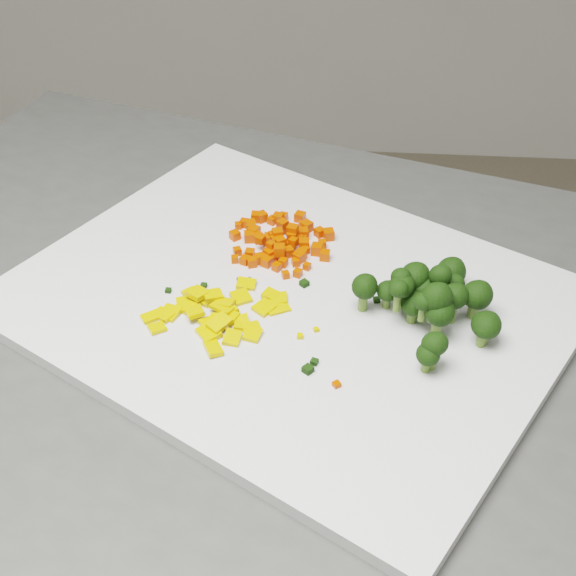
# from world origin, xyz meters

# --- Properties ---
(cutting_board) EXTENTS (0.63, 0.59, 0.01)m
(cutting_board) POSITION_xyz_m (0.11, 0.05, 0.91)
(cutting_board) COLOR silver
(cutting_board) RESTS_ON counter_block
(carrot_pile) EXTENTS (0.11, 0.11, 0.03)m
(carrot_pile) POSITION_xyz_m (0.09, 0.13, 0.93)
(carrot_pile) COLOR red
(carrot_pile) RESTS_ON cutting_board
(pepper_pile) EXTENTS (0.13, 0.13, 0.02)m
(pepper_pile) POSITION_xyz_m (0.05, 0.02, 0.92)
(pepper_pile) COLOR #DAA60B
(pepper_pile) RESTS_ON cutting_board
(broccoli_pile) EXTENTS (0.13, 0.13, 0.06)m
(broccoli_pile) POSITION_xyz_m (0.23, 0.02, 0.94)
(broccoli_pile) COLOR black
(broccoli_pile) RESTS_ON cutting_board
(carrot_cube_0) EXTENTS (0.01, 0.01, 0.01)m
(carrot_cube_0) POSITION_xyz_m (0.11, 0.16, 0.92)
(carrot_cube_0) COLOR red
(carrot_cube_0) RESTS_ON carrot_pile
(carrot_cube_1) EXTENTS (0.01, 0.01, 0.01)m
(carrot_cube_1) POSITION_xyz_m (0.12, 0.12, 0.92)
(carrot_cube_1) COLOR red
(carrot_cube_1) RESTS_ON carrot_pile
(carrot_cube_2) EXTENTS (0.01, 0.01, 0.01)m
(carrot_cube_2) POSITION_xyz_m (0.07, 0.18, 0.92)
(carrot_cube_2) COLOR red
(carrot_cube_2) RESTS_ON carrot_pile
(carrot_cube_3) EXTENTS (0.01, 0.01, 0.01)m
(carrot_cube_3) POSITION_xyz_m (0.10, 0.12, 0.92)
(carrot_cube_3) COLOR red
(carrot_cube_3) RESTS_ON carrot_pile
(carrot_cube_4) EXTENTS (0.01, 0.01, 0.01)m
(carrot_cube_4) POSITION_xyz_m (0.11, 0.13, 0.92)
(carrot_cube_4) COLOR red
(carrot_cube_4) RESTS_ON carrot_pile
(carrot_cube_5) EXTENTS (0.01, 0.01, 0.01)m
(carrot_cube_5) POSITION_xyz_m (0.07, 0.11, 0.92)
(carrot_cube_5) COLOR red
(carrot_cube_5) RESTS_ON carrot_pile
(carrot_cube_6) EXTENTS (0.01, 0.01, 0.01)m
(carrot_cube_6) POSITION_xyz_m (0.08, 0.17, 0.92)
(carrot_cube_6) COLOR red
(carrot_cube_6) RESTS_ON carrot_pile
(carrot_cube_7) EXTENTS (0.01, 0.01, 0.01)m
(carrot_cube_7) POSITION_xyz_m (0.05, 0.17, 0.92)
(carrot_cube_7) COLOR red
(carrot_cube_7) RESTS_ON carrot_pile
(carrot_cube_8) EXTENTS (0.01, 0.01, 0.01)m
(carrot_cube_8) POSITION_xyz_m (0.10, 0.12, 0.92)
(carrot_cube_8) COLOR red
(carrot_cube_8) RESTS_ON carrot_pile
(carrot_cube_9) EXTENTS (0.01, 0.01, 0.01)m
(carrot_cube_9) POSITION_xyz_m (0.09, 0.09, 0.92)
(carrot_cube_9) COLOR red
(carrot_cube_9) RESTS_ON carrot_pile
(carrot_cube_10) EXTENTS (0.01, 0.01, 0.01)m
(carrot_cube_10) POSITION_xyz_m (0.07, 0.15, 0.92)
(carrot_cube_10) COLOR red
(carrot_cube_10) RESTS_ON carrot_pile
(carrot_cube_11) EXTENTS (0.01, 0.01, 0.01)m
(carrot_cube_11) POSITION_xyz_m (0.14, 0.15, 0.92)
(carrot_cube_11) COLOR red
(carrot_cube_11) RESTS_ON carrot_pile
(carrot_cube_12) EXTENTS (0.01, 0.01, 0.01)m
(carrot_cube_12) POSITION_xyz_m (0.11, 0.10, 0.92)
(carrot_cube_12) COLOR red
(carrot_cube_12) RESTS_ON carrot_pile
(carrot_cube_13) EXTENTS (0.01, 0.01, 0.01)m
(carrot_cube_13) POSITION_xyz_m (0.12, 0.13, 0.92)
(carrot_cube_13) COLOR red
(carrot_cube_13) RESTS_ON carrot_pile
(carrot_cube_14) EXTENTS (0.01, 0.01, 0.01)m
(carrot_cube_14) POSITION_xyz_m (0.11, 0.15, 0.92)
(carrot_cube_14) COLOR red
(carrot_cube_14) RESTS_ON carrot_pile
(carrot_cube_15) EXTENTS (0.01, 0.01, 0.01)m
(carrot_cube_15) POSITION_xyz_m (0.12, 0.15, 0.92)
(carrot_cube_15) COLOR red
(carrot_cube_15) RESTS_ON carrot_pile
(carrot_cube_16) EXTENTS (0.01, 0.01, 0.01)m
(carrot_cube_16) POSITION_xyz_m (0.09, 0.12, 0.93)
(carrot_cube_16) COLOR red
(carrot_cube_16) RESTS_ON carrot_pile
(carrot_cube_17) EXTENTS (0.01, 0.01, 0.01)m
(carrot_cube_17) POSITION_xyz_m (0.14, 0.13, 0.92)
(carrot_cube_17) COLOR red
(carrot_cube_17) RESTS_ON carrot_pile
(carrot_cube_18) EXTENTS (0.01, 0.01, 0.01)m
(carrot_cube_18) POSITION_xyz_m (0.07, 0.14, 0.92)
(carrot_cube_18) COLOR red
(carrot_cube_18) RESTS_ON carrot_pile
(carrot_cube_19) EXTENTS (0.01, 0.01, 0.01)m
(carrot_cube_19) POSITION_xyz_m (0.12, 0.11, 0.92)
(carrot_cube_19) COLOR red
(carrot_cube_19) RESTS_ON carrot_pile
(carrot_cube_20) EXTENTS (0.01, 0.01, 0.01)m
(carrot_cube_20) POSITION_xyz_m (0.13, 0.15, 0.92)
(carrot_cube_20) COLOR red
(carrot_cube_20) RESTS_ON carrot_pile
(carrot_cube_21) EXTENTS (0.01, 0.01, 0.01)m
(carrot_cube_21) POSITION_xyz_m (0.09, 0.18, 0.92)
(carrot_cube_21) COLOR red
(carrot_cube_21) RESTS_ON carrot_pile
(carrot_cube_22) EXTENTS (0.01, 0.01, 0.01)m
(carrot_cube_22) POSITION_xyz_m (0.09, 0.14, 0.93)
(carrot_cube_22) COLOR red
(carrot_cube_22) RESTS_ON carrot_pile
(carrot_cube_23) EXTENTS (0.01, 0.01, 0.01)m
(carrot_cube_23) POSITION_xyz_m (0.14, 0.12, 0.92)
(carrot_cube_23) COLOR red
(carrot_cube_23) RESTS_ON carrot_pile
(carrot_cube_24) EXTENTS (0.01, 0.01, 0.01)m
(carrot_cube_24) POSITION_xyz_m (0.08, 0.14, 0.92)
(carrot_cube_24) COLOR red
(carrot_cube_24) RESTS_ON carrot_pile
(carrot_cube_25) EXTENTS (0.01, 0.01, 0.01)m
(carrot_cube_25) POSITION_xyz_m (0.10, 0.12, 0.92)
(carrot_cube_25) COLOR red
(carrot_cube_25) RESTS_ON carrot_pile
(carrot_cube_26) EXTENTS (0.01, 0.01, 0.01)m
(carrot_cube_26) POSITION_xyz_m (0.09, 0.13, 0.92)
(carrot_cube_26) COLOR red
(carrot_cube_26) RESTS_ON carrot_pile
(carrot_cube_27) EXTENTS (0.01, 0.01, 0.01)m
(carrot_cube_27) POSITION_xyz_m (0.06, 0.10, 0.92)
(carrot_cube_27) COLOR red
(carrot_cube_27) RESTS_ON carrot_pile
(carrot_cube_28) EXTENTS (0.01, 0.01, 0.01)m
(carrot_cube_28) POSITION_xyz_m (0.09, 0.14, 0.92)
(carrot_cube_28) COLOR red
(carrot_cube_28) RESTS_ON carrot_pile
(carrot_cube_29) EXTENTS (0.01, 0.01, 0.01)m
(carrot_cube_29) POSITION_xyz_m (0.05, 0.10, 0.92)
(carrot_cube_29) COLOR red
(carrot_cube_29) RESTS_ON carrot_pile
(carrot_cube_30) EXTENTS (0.01, 0.01, 0.01)m
(carrot_cube_30) POSITION_xyz_m (0.08, 0.13, 0.93)
(carrot_cube_30) COLOR red
(carrot_cube_30) RESTS_ON carrot_pile
(carrot_cube_31) EXTENTS (0.01, 0.01, 0.01)m
(carrot_cube_31) POSITION_xyz_m (0.12, 0.10, 0.92)
(carrot_cube_31) COLOR red
(carrot_cube_31) RESTS_ON carrot_pile
(carrot_cube_32) EXTENTS (0.01, 0.01, 0.01)m
(carrot_cube_32) POSITION_xyz_m (0.11, 0.14, 0.92)
(carrot_cube_32) COLOR red
(carrot_cube_32) RESTS_ON carrot_pile
(carrot_cube_33) EXTENTS (0.01, 0.01, 0.01)m
(carrot_cube_33) POSITION_xyz_m (0.11, 0.18, 0.92)
(carrot_cube_33) COLOR red
(carrot_cube_33) RESTS_ON carrot_pile
(carrot_cube_34) EXTENTS (0.01, 0.01, 0.01)m
(carrot_cube_34) POSITION_xyz_m (0.14, 0.11, 0.92)
(carrot_cube_34) COLOR red
(carrot_cube_34) RESTS_ON carrot_pile
(carrot_cube_35) EXTENTS (0.01, 0.01, 0.01)m
(carrot_cube_35) POSITION_xyz_m (0.10, 0.12, 0.92)
(carrot_cube_35) COLOR red
(carrot_cube_35) RESTS_ON carrot_pile
(carrot_cube_36) EXTENTS (0.01, 0.01, 0.01)m
(carrot_cube_36) POSITION_xyz_m (0.09, 0.13, 0.93)
(carrot_cube_36) COLOR red
(carrot_cube_36) RESTS_ON carrot_pile
(carrot_cube_37) EXTENTS (0.01, 0.01, 0.01)m
(carrot_cube_37) POSITION_xyz_m (0.10, 0.10, 0.92)
(carrot_cube_37) COLOR red
(carrot_cube_37) RESTS_ON carrot_pile
(carrot_cube_38) EXTENTS (0.01, 0.01, 0.01)m
(carrot_cube_38) POSITION_xyz_m (0.08, 0.10, 0.92)
(carrot_cube_38) COLOR red
(carrot_cube_38) RESTS_ON carrot_pile
(carrot_cube_39) EXTENTS (0.01, 0.01, 0.01)m
(carrot_cube_39) POSITION_xyz_m (0.07, 0.14, 0.92)
(carrot_cube_39) COLOR red
(carrot_cube_39) RESTS_ON carrot_pile
(carrot_cube_40) EXTENTS (0.01, 0.01, 0.01)m
(carrot_cube_40) POSITION_xyz_m (0.10, 0.16, 0.92)
(carrot_cube_40) COLOR red
(carrot_cube_40) RESTS_ON carrot_pile
(carrot_cube_41) EXTENTS (0.01, 0.01, 0.01)m
(carrot_cube_41) POSITION_xyz_m (0.10, 0.11, 0.93)
(carrot_cube_41) COLOR red
(carrot_cube_41) RESTS_ON carrot_pile
(carrot_cube_42) EXTENTS (0.01, 0.01, 0.01)m
(carrot_cube_42) POSITION_xyz_m (0.13, 0.12, 0.92)
(carrot_cube_42) COLOR red
(carrot_cube_42) RESTS_ON carrot_pile
(carrot_cube_43) EXTENTS (0.01, 0.01, 0.01)m
(carrot_cube_43) POSITION_xyz_m (0.11, 0.14, 0.92)
(carrot_cube_43) COLOR red
(carrot_cube_43) RESTS_ON carrot_pile
(carrot_cube_44) EXTENTS (0.01, 0.01, 0.01)m
(carrot_cube_44) POSITION_xyz_m (0.06, 0.14, 0.92)
(carrot_cube_44) COLOR red
(carrot_cube_44) RESTS_ON carrot_pile
(carrot_cube_45) EXTENTS (0.01, 0.01, 0.01)m
(carrot_cube_45) POSITION_xyz_m (0.05, 0.12, 0.92)
(carrot_cube_45) COLOR red
(carrot_cube_45) RESTS_ON carrot_pile
(carrot_cube_46) EXTENTS (0.01, 0.01, 0.01)m
(carrot_cube_46) POSITION_xyz_m (0.05, 0.14, 0.92)
(carrot_cube_46) COLOR red
(carrot_cube_46) RESTS_ON carrot_pile
(carrot_cube_47) EXTENTS (0.01, 0.01, 0.01)m
(carrot_cube_47) POSITION_xyz_m (0.12, 0.15, 0.92)
(carrot_cube_47) COLOR red
(carrot_cube_47) RESTS_ON carrot_pile
(carrot_cube_48) EXTENTS (0.01, 0.01, 0.01)m
(carrot_cube_48) POSITION_xyz_m (0.11, 0.14, 0.93)
(carrot_cube_48) COLOR red
(carrot_cube_48) RESTS_ON carrot_pile
(carrot_cube_49) EXTENTS (0.01, 0.01, 0.01)m
(carrot_cube_49) POSITION_xyz_m (0.07, 0.15, 0.92)
(carrot_cube_49) COLOR red
(carrot_cube_49) RESTS_ON carrot_pile
(carrot_cube_50) EXTENTS (0.01, 0.01, 0.01)m
(carrot_cube_50) POSITION_xyz_m (0.09, 0.11, 0.92)
(carrot_cube_50) COLOR red
(carrot_cube_50) RESTS_ON carrot_pile
(carrot_cube_51) EXTENTS (0.01, 0.01, 0.01)m
(carrot_cube_51) POSITION_xyz_m (0.12, 0.11, 0.92)
(carrot_cube_51) COLOR red
(carrot_cube_51) RESTS_ON carrot_pile
(carrot_cube_52) EXTENTS (0.01, 0.01, 0.01)m
(carrot_cube_52) POSITION_xyz_m (0.08, 0.10, 0.92)
(carrot_cube_52) COLOR red
(carrot_cube_52) RESTS_ON carrot_pile
(carrot_cube_53) EXTENTS (0.01, 0.01, 0.01)m
(carrot_cube_53) POSITION_xyz_m (0.06, 0.14, 0.92)
(carrot_cube_53) COLOR red
(carrot_cube_53) RESTS_ON carrot_pile
(carrot_cube_54) EXTENTS (0.02, 0.02, 0.01)m
(carrot_cube_54) POSITION_xyz_m (0.12, 0.16, 0.92)
(carrot_cube_54) COLOR red
(carrot_cube_54) RESTS_ON carrot_pile
(carrot_cube_55) EXTENTS (0.01, 0.01, 0.01)m
(carrot_cube_55) POSITION_xyz_m (0.11, 0.14, 0.92)
(carrot_cube_55) COLOR red
(carrot_cube_55) RESTS_ON carrot_pile
(carrot_cube_56) EXTENTS (0.01, 0.01, 0.01)m
(carrot_cube_56) POSITION_xyz_m (0.12, 0.14, 0.92)
(carrot_cube_56) COLOR red
(carrot_cube_56) RESTS_ON carrot_pile
(carrot_cube_57) EXTENTS (0.01, 0.01, 0.01)m
(carrot_cube_57) POSITION_xyz_m (0.06, 0.10, 0.92)
(carrot_cube_57) COLOR red
(carrot_cube_57) RESTS_ON carrot_pile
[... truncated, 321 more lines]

